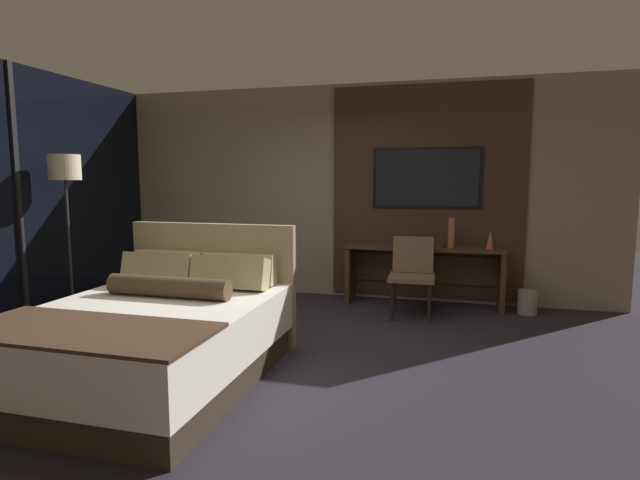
{
  "coord_description": "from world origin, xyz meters",
  "views": [
    {
      "loc": [
        1.54,
        -3.93,
        1.58
      ],
      "look_at": [
        0.25,
        0.85,
        0.97
      ],
      "focal_mm": 28.0,
      "sensor_mm": 36.0,
      "label": 1
    }
  ],
  "objects_px": {
    "floor_lamp": "(65,181)",
    "book": "(435,245)",
    "vase_short": "(490,239)",
    "vase_tall": "(451,233)",
    "desk_chair": "(412,269)",
    "bed": "(157,334)",
    "desk": "(423,265)",
    "tv": "(427,178)",
    "waste_bin": "(527,302)"
  },
  "relations": [
    {
      "from": "bed",
      "to": "desk_chair",
      "type": "height_order",
      "value": "bed"
    },
    {
      "from": "desk_chair",
      "to": "book",
      "type": "relative_size",
      "value": 3.56
    },
    {
      "from": "desk_chair",
      "to": "desk",
      "type": "bearing_deg",
      "value": 78.21
    },
    {
      "from": "vase_short",
      "to": "book",
      "type": "distance_m",
      "value": 0.64
    },
    {
      "from": "bed",
      "to": "desk_chair",
      "type": "xyz_separation_m",
      "value": [
        1.79,
        2.4,
        0.18
      ]
    },
    {
      "from": "waste_bin",
      "to": "bed",
      "type": "bearing_deg",
      "value": -137.72
    },
    {
      "from": "desk",
      "to": "book",
      "type": "relative_size",
      "value": 7.49
    },
    {
      "from": "vase_tall",
      "to": "vase_short",
      "type": "relative_size",
      "value": 1.57
    },
    {
      "from": "desk_chair",
      "to": "vase_tall",
      "type": "bearing_deg",
      "value": 46.62
    },
    {
      "from": "tv",
      "to": "vase_short",
      "type": "height_order",
      "value": "tv"
    },
    {
      "from": "floor_lamp",
      "to": "book",
      "type": "xyz_separation_m",
      "value": [
        3.97,
        1.6,
        -0.79
      ]
    },
    {
      "from": "vase_short",
      "to": "floor_lamp",
      "type": "bearing_deg",
      "value": -161.33
    },
    {
      "from": "floor_lamp",
      "to": "vase_short",
      "type": "xyz_separation_m",
      "value": [
        4.6,
        1.55,
        -0.69
      ]
    },
    {
      "from": "bed",
      "to": "floor_lamp",
      "type": "relative_size",
      "value": 1.16
    },
    {
      "from": "vase_short",
      "to": "waste_bin",
      "type": "xyz_separation_m",
      "value": [
        0.44,
        -0.04,
        -0.72
      ]
    },
    {
      "from": "floor_lamp",
      "to": "vase_tall",
      "type": "xyz_separation_m",
      "value": [
        4.15,
        1.57,
        -0.63
      ]
    },
    {
      "from": "floor_lamp",
      "to": "vase_short",
      "type": "distance_m",
      "value": 4.91
    },
    {
      "from": "floor_lamp",
      "to": "book",
      "type": "relative_size",
      "value": 7.22
    },
    {
      "from": "bed",
      "to": "book",
      "type": "height_order",
      "value": "bed"
    },
    {
      "from": "bed",
      "to": "tv",
      "type": "distance_m",
      "value": 3.84
    },
    {
      "from": "desk_chair",
      "to": "vase_tall",
      "type": "xyz_separation_m",
      "value": [
        0.42,
        0.47,
        0.38
      ]
    },
    {
      "from": "book",
      "to": "vase_tall",
      "type": "bearing_deg",
      "value": -8.49
    },
    {
      "from": "desk_chair",
      "to": "waste_bin",
      "type": "bearing_deg",
      "value": 15.75
    },
    {
      "from": "desk_chair",
      "to": "vase_short",
      "type": "distance_m",
      "value": 1.03
    },
    {
      "from": "vase_short",
      "to": "book",
      "type": "relative_size",
      "value": 0.91
    },
    {
      "from": "tv",
      "to": "vase_tall",
      "type": "relative_size",
      "value": 3.7
    },
    {
      "from": "tv",
      "to": "floor_lamp",
      "type": "height_order",
      "value": "tv"
    },
    {
      "from": "vase_short",
      "to": "desk_chair",
      "type": "bearing_deg",
      "value": -152.3
    },
    {
      "from": "bed",
      "to": "desk_chair",
      "type": "bearing_deg",
      "value": 53.35
    },
    {
      "from": "vase_short",
      "to": "waste_bin",
      "type": "relative_size",
      "value": 0.83
    },
    {
      "from": "book",
      "to": "floor_lamp",
      "type": "bearing_deg",
      "value": -158.04
    },
    {
      "from": "desk_chair",
      "to": "vase_tall",
      "type": "relative_size",
      "value": 2.5
    },
    {
      "from": "tv",
      "to": "desk_chair",
      "type": "bearing_deg",
      "value": -97.54
    },
    {
      "from": "bed",
      "to": "tv",
      "type": "height_order",
      "value": "tv"
    },
    {
      "from": "bed",
      "to": "vase_tall",
      "type": "relative_size",
      "value": 5.87
    },
    {
      "from": "desk_chair",
      "to": "book",
      "type": "height_order",
      "value": "desk_chair"
    },
    {
      "from": "tv",
      "to": "vase_tall",
      "type": "bearing_deg",
      "value": -36.7
    },
    {
      "from": "desk",
      "to": "vase_short",
      "type": "distance_m",
      "value": 0.85
    },
    {
      "from": "tv",
      "to": "desk_chair",
      "type": "height_order",
      "value": "tv"
    },
    {
      "from": "desk_chair",
      "to": "vase_short",
      "type": "height_order",
      "value": "vase_short"
    },
    {
      "from": "bed",
      "to": "desk",
      "type": "bearing_deg",
      "value": 57.36
    },
    {
      "from": "bed",
      "to": "book",
      "type": "distance_m",
      "value": 3.56
    },
    {
      "from": "waste_bin",
      "to": "vase_short",
      "type": "bearing_deg",
      "value": 174.46
    },
    {
      "from": "floor_lamp",
      "to": "vase_tall",
      "type": "relative_size",
      "value": 5.07
    },
    {
      "from": "vase_short",
      "to": "tv",
      "type": "bearing_deg",
      "value": 161.33
    },
    {
      "from": "tv",
      "to": "vase_tall",
      "type": "xyz_separation_m",
      "value": [
        0.33,
        -0.24,
        -0.66
      ]
    },
    {
      "from": "vase_short",
      "to": "desk",
      "type": "bearing_deg",
      "value": 174.01
    },
    {
      "from": "tv",
      "to": "desk_chair",
      "type": "relative_size",
      "value": 1.48
    },
    {
      "from": "waste_bin",
      "to": "book",
      "type": "bearing_deg",
      "value": 175.28
    },
    {
      "from": "bed",
      "to": "vase_tall",
      "type": "xyz_separation_m",
      "value": [
        2.21,
        2.87,
        0.56
      ]
    }
  ]
}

